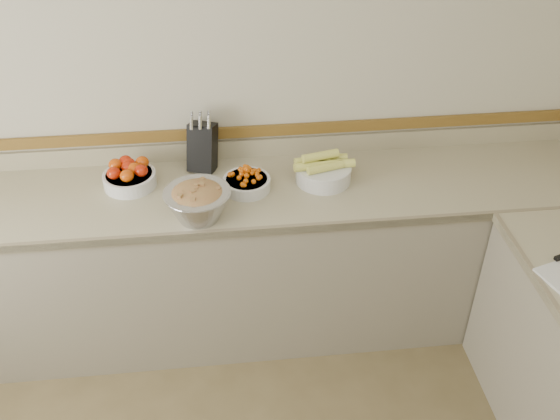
{
  "coord_description": "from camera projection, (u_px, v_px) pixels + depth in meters",
  "views": [
    {
      "loc": [
        0.11,
        -0.86,
        2.61
      ],
      "look_at": [
        0.35,
        1.35,
        1.0
      ],
      "focal_mm": 40.0,
      "sensor_mm": 36.0,
      "label": 1
    }
  ],
  "objects": [
    {
      "name": "tomato_bowl",
      "position": [
        129.0,
        175.0,
        3.05
      ],
      "size": [
        0.26,
        0.26,
        0.13
      ],
      "color": "silver",
      "rests_on": "counter_back"
    },
    {
      "name": "knife_block",
      "position": [
        202.0,
        146.0,
        3.14
      ],
      "size": [
        0.18,
        0.19,
        0.32
      ],
      "color": "black",
      "rests_on": "counter_back"
    },
    {
      "name": "counter_back",
      "position": [
        208.0,
        262.0,
        3.3
      ],
      "size": [
        4.0,
        0.65,
        1.08
      ],
      "color": "tan",
      "rests_on": "ground_plane"
    },
    {
      "name": "back_wall",
      "position": [
        195.0,
        88.0,
        3.06
      ],
      "size": [
        4.0,
        0.0,
        4.0
      ],
      "primitive_type": "plane",
      "rotation": [
        1.57,
        0.0,
        0.0
      ],
      "color": "#BDB69C",
      "rests_on": "ground_plane"
    },
    {
      "name": "cherry_tomato_bowl",
      "position": [
        247.0,
        181.0,
        3.04
      ],
      "size": [
        0.23,
        0.23,
        0.12
      ],
      "color": "silver",
      "rests_on": "counter_back"
    },
    {
      "name": "corn_bowl",
      "position": [
        323.0,
        170.0,
        3.09
      ],
      "size": [
        0.31,
        0.28,
        0.16
      ],
      "color": "silver",
      "rests_on": "counter_back"
    },
    {
      "name": "rhubarb_bowl",
      "position": [
        198.0,
        202.0,
        2.82
      ],
      "size": [
        0.31,
        0.31,
        0.17
      ],
      "color": "#B2B2BA",
      "rests_on": "counter_back"
    }
  ]
}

